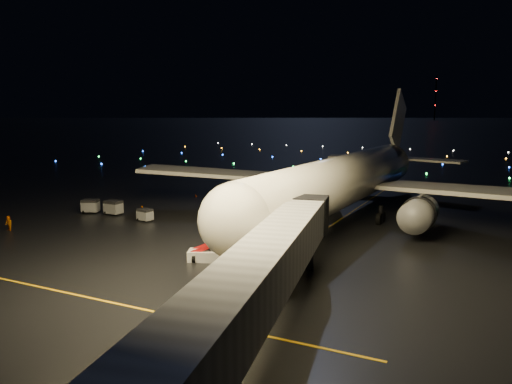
# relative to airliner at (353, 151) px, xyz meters

# --- Properties ---
(ground) EXTENTS (2000.00, 2000.00, 0.00)m
(ground) POSITION_rel_airliner_xyz_m (-12.87, 273.62, -8.70)
(ground) COLOR black
(ground) RESTS_ON ground
(lane_centre) EXTENTS (0.25, 80.00, 0.02)m
(lane_centre) POSITION_rel_airliner_xyz_m (-0.87, -11.38, -8.69)
(lane_centre) COLOR #E7A90C
(lane_centre) RESTS_ON ground
(lane_cross) EXTENTS (60.00, 0.25, 0.02)m
(lane_cross) POSITION_rel_airliner_xyz_m (-17.87, -36.38, -8.69)
(lane_cross) COLOR #E7A90C
(lane_cross) RESTS_ON ground
(airliner) EXTENTS (63.75, 60.81, 17.39)m
(airliner) POSITION_rel_airliner_xyz_m (0.00, 0.00, 0.00)
(airliner) COLOR white
(airliner) RESTS_ON ground
(pushback_tug) EXTENTS (4.38, 3.40, 1.85)m
(pushback_tug) POSITION_rel_airliner_xyz_m (1.22, -30.36, -7.77)
(pushback_tug) COLOR silver
(pushback_tug) RESTS_ON ground
(belt_loader) EXTENTS (6.61, 4.10, 3.12)m
(belt_loader) POSITION_rel_airliner_xyz_m (-6.46, -24.28, -7.14)
(belt_loader) COLOR silver
(belt_loader) RESTS_ON ground
(crew_b) EXTENTS (0.99, 0.84, 1.79)m
(crew_b) POSITION_rel_airliner_xyz_m (-33.60, -24.73, -7.80)
(crew_b) COLOR orange
(crew_b) RESTS_ON ground
(crew_c) EXTENTS (0.53, 0.96, 1.55)m
(crew_c) POSITION_rel_airliner_xyz_m (-24.50, -11.91, -7.92)
(crew_c) COLOR orange
(crew_c) RESTS_ON ground
(safety_cone_0) EXTENTS (0.49, 0.49, 0.51)m
(safety_cone_0) POSITION_rel_airliner_xyz_m (-12.95, -8.81, -8.44)
(safety_cone_0) COLOR #EB450F
(safety_cone_0) RESTS_ON ground
(safety_cone_1) EXTENTS (0.46, 0.46, 0.49)m
(safety_cone_1) POSITION_rel_airliner_xyz_m (-12.00, -0.76, -8.45)
(safety_cone_1) COLOR #EB450F
(safety_cone_1) RESTS_ON ground
(safety_cone_2) EXTENTS (0.48, 0.48, 0.53)m
(safety_cone_2) POSITION_rel_airliner_xyz_m (-14.69, -9.63, -8.43)
(safety_cone_2) COLOR #EB450F
(safety_cone_2) RESTS_ON ground
(safety_cone_3) EXTENTS (0.53, 0.53, 0.47)m
(safety_cone_3) POSITION_rel_airliner_xyz_m (-26.93, 4.58, -8.46)
(safety_cone_3) COLOR #EB450F
(safety_cone_3) RESTS_ON ground
(radio_mast) EXTENTS (1.80, 1.80, 64.00)m
(radio_mast) POSITION_rel_airliner_xyz_m (-72.87, 713.62, 23.30)
(radio_mast) COLOR black
(radio_mast) RESTS_ON ground
(taxiway_lights) EXTENTS (164.00, 92.00, 0.36)m
(taxiway_lights) POSITION_rel_airliner_xyz_m (-12.87, 79.62, -8.52)
(taxiway_lights) COLOR black
(taxiway_lights) RESTS_ON ground
(baggage_cart_0) EXTENTS (2.03, 1.59, 1.56)m
(baggage_cart_0) POSITION_rel_airliner_xyz_m (-22.74, -13.57, -7.92)
(baggage_cart_0) COLOR gray
(baggage_cart_0) RESTS_ON ground
(baggage_cart_1) EXTENTS (2.28, 1.65, 1.88)m
(baggage_cart_1) POSITION_rel_airliner_xyz_m (-29.12, -12.22, -7.75)
(baggage_cart_1) COLOR gray
(baggage_cart_1) RESTS_ON ground
(baggage_cart_2) EXTENTS (2.58, 2.24, 1.83)m
(baggage_cart_2) POSITION_rel_airliner_xyz_m (-32.74, -12.68, -7.78)
(baggage_cart_2) COLOR gray
(baggage_cart_2) RESTS_ON ground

